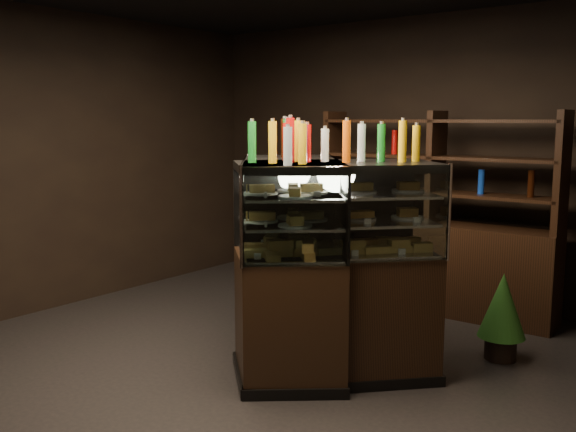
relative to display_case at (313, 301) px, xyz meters
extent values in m
plane|color=black|center=(-0.54, -0.05, -0.54)|extent=(5.00, 5.00, 0.00)
cube|color=black|center=(-0.54, 2.45, 0.96)|extent=(5.00, 0.02, 3.00)
cube|color=black|center=(-3.04, -0.05, 0.96)|extent=(0.02, 5.00, 3.00)
cube|color=black|center=(0.21, 0.00, -0.06)|extent=(1.51, 1.55, 0.94)
cube|color=black|center=(0.21, 0.00, -0.50)|extent=(1.56, 1.59, 0.08)
cube|color=black|center=(0.21, 0.00, 1.04)|extent=(1.51, 1.55, 0.06)
cube|color=silver|center=(0.21, 0.00, 0.42)|extent=(1.43, 1.46, 0.02)
cube|color=silver|center=(0.21, 0.00, 0.64)|extent=(1.43, 1.46, 0.02)
cube|color=silver|center=(0.21, 0.00, 0.84)|extent=(1.43, 1.46, 0.02)
cube|color=white|center=(0.48, -0.26, 0.74)|extent=(0.99, 1.06, 0.67)
cylinder|color=silver|center=(0.96, 0.27, 0.74)|extent=(0.03, 0.03, 0.69)
cylinder|color=silver|center=(-0.02, -0.78, 0.74)|extent=(0.03, 0.03, 0.69)
cube|color=black|center=(-0.21, 0.01, -0.06)|extent=(1.48, 1.57, 0.94)
cube|color=black|center=(-0.21, 0.01, -0.50)|extent=(1.52, 1.62, 0.08)
cube|color=black|center=(-0.21, 0.01, 1.04)|extent=(1.48, 1.57, 0.06)
cube|color=silver|center=(-0.21, 0.01, 0.42)|extent=(1.39, 1.49, 0.02)
cube|color=silver|center=(-0.21, 0.01, 0.64)|extent=(1.39, 1.49, 0.02)
cube|color=silver|center=(-0.21, 0.01, 0.84)|extent=(1.39, 1.49, 0.02)
cube|color=white|center=(-0.49, -0.23, 0.74)|extent=(0.93, 1.12, 0.67)
cylinder|color=silver|center=(-0.02, -0.78, 0.74)|extent=(0.03, 0.03, 0.69)
cylinder|color=silver|center=(-0.94, 0.33, 0.74)|extent=(0.03, 0.03, 0.69)
cube|color=gold|center=(-0.18, -0.47, 0.46)|extent=(0.19, 0.19, 0.06)
cube|color=gold|center=(-0.06, -0.34, 0.46)|extent=(0.19, 0.19, 0.06)
cube|color=gold|center=(0.06, -0.22, 0.46)|extent=(0.19, 0.19, 0.06)
cube|color=gold|center=(0.17, -0.09, 0.46)|extent=(0.19, 0.19, 0.06)
cube|color=gold|center=(0.29, 0.03, 0.46)|extent=(0.19, 0.19, 0.06)
cube|color=gold|center=(0.41, 0.16, 0.46)|extent=(0.19, 0.19, 0.06)
cube|color=gold|center=(0.53, 0.29, 0.46)|extent=(0.19, 0.19, 0.06)
cube|color=gold|center=(0.65, 0.41, 0.46)|extent=(0.19, 0.19, 0.06)
cylinder|color=white|center=(-0.17, -0.40, 0.66)|extent=(0.24, 0.24, 0.02)
cube|color=gold|center=(-0.17, -0.40, 0.69)|extent=(0.18, 0.18, 0.05)
cylinder|color=white|center=(0.08, -0.14, 0.66)|extent=(0.24, 0.24, 0.02)
cube|color=gold|center=(0.08, -0.14, 0.69)|extent=(0.18, 0.18, 0.05)
cylinder|color=white|center=(0.33, 0.13, 0.66)|extent=(0.24, 0.24, 0.02)
cube|color=gold|center=(0.33, 0.13, 0.69)|extent=(0.18, 0.18, 0.05)
cylinder|color=white|center=(0.58, 0.40, 0.66)|extent=(0.24, 0.24, 0.02)
cube|color=gold|center=(0.58, 0.40, 0.69)|extent=(0.18, 0.18, 0.05)
cylinder|color=white|center=(-0.17, -0.40, 0.86)|extent=(0.24, 0.24, 0.02)
cube|color=gold|center=(-0.17, -0.40, 0.89)|extent=(0.18, 0.18, 0.05)
cylinder|color=white|center=(0.08, -0.14, 0.86)|extent=(0.24, 0.24, 0.02)
cube|color=gold|center=(0.08, -0.14, 0.89)|extent=(0.18, 0.18, 0.05)
cylinder|color=white|center=(0.33, 0.13, 0.86)|extent=(0.24, 0.24, 0.02)
cube|color=gold|center=(0.33, 0.13, 0.89)|extent=(0.18, 0.18, 0.05)
cylinder|color=white|center=(0.58, 0.40, 0.86)|extent=(0.24, 0.24, 0.02)
cube|color=gold|center=(0.58, 0.40, 0.89)|extent=(0.18, 0.18, 0.05)
cube|color=gold|center=(-0.62, 0.45, 0.46)|extent=(0.18, 0.20, 0.06)
cube|color=gold|center=(-0.51, 0.32, 0.46)|extent=(0.18, 0.20, 0.06)
cube|color=gold|center=(-0.40, 0.19, 0.46)|extent=(0.18, 0.20, 0.06)
cube|color=gold|center=(-0.29, 0.05, 0.46)|extent=(0.18, 0.20, 0.06)
cube|color=gold|center=(-0.18, -0.08, 0.46)|extent=(0.18, 0.20, 0.06)
cube|color=gold|center=(-0.07, -0.21, 0.46)|extent=(0.18, 0.20, 0.06)
cube|color=gold|center=(0.04, -0.35, 0.46)|extent=(0.18, 0.20, 0.06)
cube|color=gold|center=(0.15, -0.48, 0.46)|extent=(0.18, 0.20, 0.06)
cylinder|color=white|center=(-0.56, 0.43, 0.66)|extent=(0.24, 0.24, 0.02)
cube|color=gold|center=(-0.56, 0.43, 0.69)|extent=(0.17, 0.18, 0.05)
cylinder|color=white|center=(-0.32, 0.15, 0.66)|extent=(0.24, 0.24, 0.02)
cube|color=gold|center=(-0.32, 0.15, 0.69)|extent=(0.17, 0.18, 0.05)
cylinder|color=white|center=(-0.09, -0.13, 0.66)|extent=(0.24, 0.24, 0.02)
cube|color=gold|center=(-0.09, -0.13, 0.69)|extent=(0.17, 0.18, 0.05)
cylinder|color=white|center=(0.14, -0.41, 0.66)|extent=(0.24, 0.24, 0.02)
cube|color=gold|center=(0.14, -0.41, 0.69)|extent=(0.17, 0.18, 0.05)
cylinder|color=white|center=(-0.56, 0.43, 0.86)|extent=(0.24, 0.24, 0.02)
cube|color=gold|center=(-0.56, 0.43, 0.89)|extent=(0.17, 0.18, 0.05)
cylinder|color=white|center=(-0.32, 0.15, 0.86)|extent=(0.24, 0.24, 0.02)
cube|color=gold|center=(-0.32, 0.15, 0.89)|extent=(0.17, 0.18, 0.05)
cylinder|color=white|center=(-0.09, -0.13, 0.86)|extent=(0.24, 0.24, 0.02)
cube|color=gold|center=(-0.09, -0.13, 0.89)|extent=(0.17, 0.18, 0.05)
cylinder|color=white|center=(0.14, -0.41, 0.86)|extent=(0.24, 0.24, 0.02)
cube|color=gold|center=(0.14, -0.41, 0.89)|extent=(0.17, 0.18, 0.05)
cylinder|color=black|center=(-0.21, -0.45, 1.21)|extent=(0.06, 0.06, 0.28)
cylinder|color=silver|center=(-0.21, -0.45, 1.36)|extent=(0.03, 0.03, 0.02)
cylinder|color=silver|center=(-0.12, -0.35, 1.21)|extent=(0.06, 0.06, 0.28)
cylinder|color=silver|center=(-0.12, -0.35, 1.36)|extent=(0.03, 0.03, 0.02)
cylinder|color=#B20C0A|center=(-0.02, -0.25, 1.21)|extent=(0.06, 0.06, 0.28)
cylinder|color=silver|center=(-0.02, -0.25, 1.36)|extent=(0.03, 0.03, 0.02)
cylinder|color=#147223|center=(0.07, -0.15, 1.21)|extent=(0.06, 0.06, 0.28)
cylinder|color=silver|center=(0.07, -0.15, 1.36)|extent=(0.03, 0.03, 0.02)
cylinder|color=#0F38B2|center=(0.16, -0.05, 1.21)|extent=(0.06, 0.06, 0.28)
cylinder|color=silver|center=(0.16, -0.05, 1.36)|extent=(0.03, 0.03, 0.02)
cylinder|color=#D8590A|center=(0.25, 0.04, 1.21)|extent=(0.06, 0.06, 0.28)
cylinder|color=silver|center=(0.25, 0.04, 1.36)|extent=(0.03, 0.03, 0.02)
cylinder|color=yellow|center=(0.34, 0.14, 1.21)|extent=(0.06, 0.06, 0.28)
cylinder|color=silver|center=(0.34, 0.14, 1.36)|extent=(0.03, 0.03, 0.02)
cylinder|color=black|center=(0.44, 0.24, 1.21)|extent=(0.06, 0.06, 0.28)
cylinder|color=silver|center=(0.44, 0.24, 1.36)|extent=(0.03, 0.03, 0.02)
cylinder|color=silver|center=(0.53, 0.34, 1.21)|extent=(0.06, 0.06, 0.28)
cylinder|color=silver|center=(0.53, 0.34, 1.36)|extent=(0.03, 0.03, 0.02)
cylinder|color=#B20C0A|center=(0.62, 0.44, 1.21)|extent=(0.06, 0.06, 0.28)
cylinder|color=silver|center=(0.62, 0.44, 1.36)|extent=(0.03, 0.03, 0.02)
cylinder|color=black|center=(-0.59, 0.47, 1.21)|extent=(0.06, 0.06, 0.28)
cylinder|color=silver|center=(-0.59, 0.47, 1.36)|extent=(0.03, 0.03, 0.02)
cylinder|color=silver|center=(-0.51, 0.37, 1.21)|extent=(0.06, 0.06, 0.28)
cylinder|color=silver|center=(-0.51, 0.37, 1.36)|extent=(0.03, 0.03, 0.02)
cylinder|color=#B20C0A|center=(-0.42, 0.27, 1.21)|extent=(0.06, 0.06, 0.28)
cylinder|color=silver|center=(-0.42, 0.27, 1.36)|extent=(0.03, 0.03, 0.02)
cylinder|color=#147223|center=(-0.34, 0.16, 1.21)|extent=(0.06, 0.06, 0.28)
cylinder|color=silver|center=(-0.34, 0.16, 1.36)|extent=(0.03, 0.03, 0.02)
cylinder|color=#0F38B2|center=(-0.25, 0.06, 1.21)|extent=(0.06, 0.06, 0.28)
cylinder|color=silver|center=(-0.25, 0.06, 1.36)|extent=(0.03, 0.03, 0.02)
cylinder|color=#D8590A|center=(-0.16, -0.04, 1.21)|extent=(0.06, 0.06, 0.28)
cylinder|color=silver|center=(-0.16, -0.04, 1.36)|extent=(0.03, 0.03, 0.02)
cylinder|color=yellow|center=(-0.08, -0.15, 1.21)|extent=(0.06, 0.06, 0.28)
cylinder|color=silver|center=(-0.08, -0.15, 1.36)|extent=(0.03, 0.03, 0.02)
cylinder|color=black|center=(0.01, -0.25, 1.21)|extent=(0.06, 0.06, 0.28)
cylinder|color=silver|center=(0.01, -0.25, 1.36)|extent=(0.03, 0.03, 0.02)
cylinder|color=silver|center=(0.09, -0.35, 1.21)|extent=(0.06, 0.06, 0.28)
cylinder|color=silver|center=(0.09, -0.35, 1.36)|extent=(0.03, 0.03, 0.02)
cylinder|color=#B20C0A|center=(0.18, -0.46, 1.21)|extent=(0.06, 0.06, 0.28)
cylinder|color=silver|center=(0.18, -0.46, 1.36)|extent=(0.03, 0.03, 0.02)
cylinder|color=black|center=(1.10, 1.07, -0.44)|extent=(0.25, 0.25, 0.19)
cone|color=#1A5418|center=(1.10, 1.07, -0.09)|extent=(0.38, 0.38, 0.52)
cone|color=#1A5418|center=(1.10, 1.07, 0.09)|extent=(0.29, 0.29, 0.37)
cube|color=black|center=(0.06, 2.00, -0.09)|extent=(2.43, 0.49, 0.90)
cube|color=black|center=(-1.12, 1.97, 0.91)|extent=(0.07, 0.38, 1.10)
cube|color=black|center=(0.06, 2.00, 0.91)|extent=(0.07, 0.38, 1.10)
cube|color=black|center=(1.24, 2.03, 0.91)|extent=(0.07, 0.38, 1.10)
cube|color=black|center=(0.06, 2.00, 0.66)|extent=(2.38, 0.45, 0.03)
cube|color=black|center=(0.06, 2.00, 1.01)|extent=(2.38, 0.45, 0.03)
cube|color=black|center=(0.06, 2.00, 1.36)|extent=(2.38, 0.45, 0.03)
cylinder|color=black|center=(-0.86, 1.97, 0.79)|extent=(0.06, 0.06, 0.22)
cylinder|color=silver|center=(-0.40, 1.99, 0.79)|extent=(0.06, 0.06, 0.22)
cylinder|color=#B20C0A|center=(0.06, 2.00, 0.79)|extent=(0.06, 0.06, 0.22)
cylinder|color=#147223|center=(0.52, 2.01, 0.79)|extent=(0.06, 0.06, 0.22)
cylinder|color=#0F38B2|center=(0.98, 2.03, 0.79)|extent=(0.06, 0.06, 0.22)
camera|label=1|loc=(2.77, -3.89, 1.38)|focal=40.00mm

